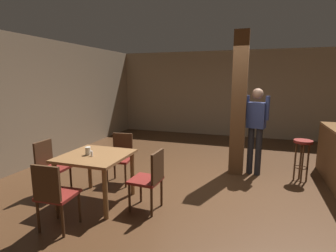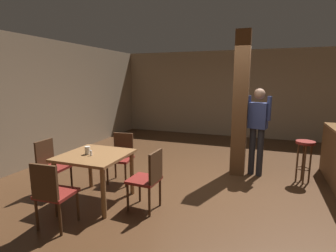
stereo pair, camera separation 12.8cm
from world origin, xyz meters
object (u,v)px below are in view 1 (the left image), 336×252
at_px(chair_east, 150,177).
at_px(chair_south, 54,193).
at_px(dining_table, 96,162).
at_px(chair_north, 121,155).
at_px(salt_shaker, 92,154).
at_px(standing_person, 256,125).
at_px(napkin_cup, 88,151).
at_px(chair_west, 50,165).
at_px(bar_stool_near, 302,151).

relative_size(chair_east, chair_south, 1.00).
height_order(dining_table, chair_east, chair_east).
distance_m(chair_north, salt_shaker, 0.99).
xyz_separation_m(chair_east, standing_person, (1.41, 2.03, 0.50)).
height_order(chair_south, napkin_cup, chair_south).
height_order(salt_shaker, standing_person, standing_person).
height_order(dining_table, standing_person, standing_person).
xyz_separation_m(dining_table, standing_person, (2.31, 2.05, 0.37)).
height_order(chair_west, bar_stool_near, chair_west).
xyz_separation_m(napkin_cup, salt_shaker, (0.09, -0.04, -0.02)).
height_order(dining_table, chair_north, chair_north).
bearing_deg(chair_east, salt_shaker, -173.27).
relative_size(chair_south, bar_stool_near, 1.13).
height_order(dining_table, bar_stool_near, bar_stool_near).
bearing_deg(salt_shaker, napkin_cup, 155.02).
xyz_separation_m(dining_table, chair_east, (0.90, 0.01, -0.13)).
height_order(chair_west, napkin_cup, chair_west).
distance_m(dining_table, standing_person, 3.11).
bearing_deg(chair_west, standing_person, 32.89).
bearing_deg(standing_person, chair_north, -152.87).
relative_size(dining_table, bar_stool_near, 1.23).
height_order(dining_table, chair_west, chair_west).
distance_m(chair_north, bar_stool_near, 3.37).
bearing_deg(standing_person, chair_west, -147.11).
distance_m(chair_west, napkin_cup, 0.85).
relative_size(dining_table, chair_south, 1.09).
relative_size(chair_west, napkin_cup, 7.22).
xyz_separation_m(dining_table, chair_west, (-0.87, -0.01, -0.13)).
relative_size(chair_north, chair_south, 1.00).
xyz_separation_m(chair_north, napkin_cup, (-0.06, -0.90, 0.32)).
bearing_deg(dining_table, napkin_cup, -151.82).
bearing_deg(bar_stool_near, dining_table, -148.32).
xyz_separation_m(chair_east, salt_shaker, (-0.90, -0.11, 0.30)).
xyz_separation_m(standing_person, bar_stool_near, (0.84, -0.10, -0.42)).
bearing_deg(standing_person, salt_shaker, -137.11).
distance_m(dining_table, chair_north, 0.86).
xyz_separation_m(salt_shaker, bar_stool_near, (3.15, 2.04, -0.22)).
relative_size(chair_north, chair_west, 1.00).
bearing_deg(standing_person, dining_table, -138.40).
bearing_deg(napkin_cup, bar_stool_near, 31.58).
bearing_deg(chair_north, dining_table, -87.72).
bearing_deg(standing_person, chair_east, -124.66).
relative_size(chair_east, napkin_cup, 7.22).
bearing_deg(salt_shaker, chair_east, 6.73).
relative_size(napkin_cup, standing_person, 0.07).
distance_m(chair_east, chair_north, 1.25).
xyz_separation_m(chair_south, salt_shaker, (0.03, 0.78, 0.30)).
bearing_deg(dining_table, salt_shaker, -88.63).
xyz_separation_m(chair_west, bar_stool_near, (4.02, 1.95, 0.07)).
relative_size(chair_north, napkin_cup, 7.22).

